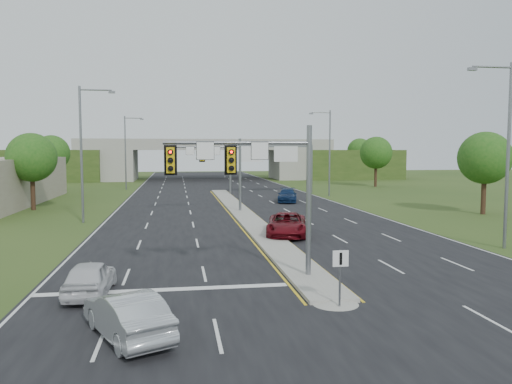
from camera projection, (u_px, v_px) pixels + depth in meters
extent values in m
plane|color=#2D4619|center=(308.00, 278.00, 22.96)|extent=(240.00, 240.00, 0.00)
cube|color=black|center=(229.00, 202.00, 57.41)|extent=(24.00, 160.00, 0.02)
cube|color=gray|center=(243.00, 214.00, 45.59)|extent=(2.00, 54.00, 0.16)
cone|color=gray|center=(335.00, 302.00, 19.01)|extent=(2.00, 2.00, 0.16)
cube|color=gold|center=(230.00, 215.00, 45.42)|extent=(0.12, 54.00, 0.01)
cube|color=gold|center=(255.00, 214.00, 45.77)|extent=(0.12, 54.00, 0.01)
cube|color=silver|center=(124.00, 203.00, 55.56)|extent=(0.12, 160.00, 0.01)
cube|color=silver|center=(328.00, 200.00, 59.25)|extent=(0.12, 160.00, 0.01)
cube|color=silver|center=(164.00, 290.00, 20.96)|extent=(10.50, 0.50, 0.01)
cylinder|color=slate|center=(309.00, 203.00, 22.67)|extent=(0.24, 0.24, 7.00)
cylinder|color=slate|center=(238.00, 143.00, 21.94)|extent=(6.50, 0.16, 0.16)
cube|color=gold|center=(231.00, 160.00, 21.70)|extent=(0.35, 0.25, 1.10)
cube|color=gold|center=(170.00, 160.00, 21.30)|extent=(0.35, 0.25, 1.10)
cube|color=black|center=(231.00, 160.00, 21.84)|extent=(0.55, 0.04, 1.30)
cube|color=black|center=(171.00, 160.00, 21.44)|extent=(0.55, 0.04, 1.30)
sphere|color=#FF0C05|center=(231.00, 152.00, 21.55)|extent=(0.20, 0.20, 0.20)
sphere|color=#FF0C05|center=(170.00, 152.00, 21.14)|extent=(0.20, 0.20, 0.20)
cube|color=white|center=(205.00, 151.00, 21.65)|extent=(0.75, 0.04, 0.75)
cube|color=white|center=(260.00, 151.00, 22.02)|extent=(0.75, 0.04, 0.75)
cylinder|color=slate|center=(240.00, 176.00, 47.28)|extent=(0.24, 0.24, 7.00)
cylinder|color=slate|center=(205.00, 147.00, 46.54)|extent=(6.50, 0.16, 0.16)
cube|color=gold|center=(202.00, 155.00, 46.31)|extent=(0.35, 0.25, 1.10)
cube|color=gold|center=(174.00, 155.00, 45.90)|extent=(0.35, 0.25, 1.10)
cube|color=black|center=(202.00, 155.00, 46.45)|extent=(0.55, 0.04, 1.30)
cube|color=black|center=(174.00, 155.00, 46.04)|extent=(0.55, 0.04, 1.30)
sphere|color=#FF0C05|center=(202.00, 151.00, 46.15)|extent=(0.20, 0.20, 0.20)
sphere|color=#FF0C05|center=(174.00, 151.00, 45.75)|extent=(0.20, 0.20, 0.20)
cube|color=white|center=(190.00, 151.00, 46.25)|extent=(0.75, 0.04, 0.75)
cube|color=white|center=(216.00, 151.00, 46.63)|extent=(0.75, 0.04, 0.75)
cylinder|color=slate|center=(340.00, 280.00, 18.44)|extent=(0.08, 0.08, 2.20)
cube|color=white|center=(341.00, 259.00, 18.32)|extent=(0.60, 0.04, 0.60)
cube|color=black|center=(341.00, 259.00, 18.29)|extent=(0.10, 0.02, 0.45)
cylinder|color=slate|center=(230.00, 170.00, 67.16)|extent=(0.28, 0.28, 6.60)
cylinder|color=slate|center=(312.00, 169.00, 68.93)|extent=(0.28, 0.28, 6.60)
cube|color=slate|center=(272.00, 146.00, 67.78)|extent=(11.50, 0.35, 0.35)
cube|color=#0B5019|center=(251.00, 154.00, 67.23)|extent=(3.20, 0.08, 2.00)
cube|color=#0B5019|center=(286.00, 154.00, 67.98)|extent=(3.20, 0.08, 2.00)
cube|color=silver|center=(251.00, 154.00, 67.18)|extent=(3.30, 0.03, 2.10)
cube|color=silver|center=(286.00, 154.00, 67.93)|extent=(3.30, 0.03, 2.10)
cube|color=gray|center=(120.00, 165.00, 98.80)|extent=(6.00, 12.00, 6.00)
cube|color=gray|center=(288.00, 164.00, 104.11)|extent=(6.00, 12.00, 6.00)
cube|color=#2D4619|center=(51.00, 165.00, 96.76)|extent=(20.00, 14.00, 6.00)
cube|color=#2D4619|center=(347.00, 164.00, 106.14)|extent=(20.00, 14.00, 6.00)
cube|color=gray|center=(206.00, 147.00, 101.15)|extent=(50.00, 12.00, 1.20)
cube|color=gray|center=(208.00, 141.00, 95.36)|extent=(50.00, 0.40, 0.90)
cube|color=gray|center=(204.00, 142.00, 106.77)|extent=(50.00, 0.40, 0.90)
cylinder|color=slate|center=(81.00, 155.00, 40.08)|extent=(0.20, 0.20, 11.00)
cylinder|color=slate|center=(96.00, 90.00, 39.84)|extent=(2.50, 0.12, 0.12)
cube|color=slate|center=(112.00, 92.00, 40.05)|extent=(0.50, 0.25, 0.18)
cylinder|color=slate|center=(125.00, 153.00, 74.53)|extent=(0.20, 0.20, 11.00)
cylinder|color=slate|center=(133.00, 118.00, 74.29)|extent=(2.50, 0.12, 0.12)
cube|color=slate|center=(142.00, 119.00, 74.50)|extent=(0.50, 0.25, 0.18)
cylinder|color=slate|center=(508.00, 157.00, 29.53)|extent=(0.20, 0.20, 11.00)
cylinder|color=slate|center=(492.00, 67.00, 28.91)|extent=(2.50, 0.12, 0.12)
cube|color=slate|center=(472.00, 69.00, 28.73)|extent=(0.50, 0.25, 0.18)
cylinder|color=slate|center=(330.00, 153.00, 63.98)|extent=(0.20, 0.20, 11.00)
cylinder|color=slate|center=(321.00, 112.00, 63.36)|extent=(2.50, 0.12, 0.12)
cube|color=slate|center=(311.00, 114.00, 63.17)|extent=(0.50, 0.25, 0.18)
cylinder|color=#382316|center=(33.00, 190.00, 49.20)|extent=(0.44, 0.44, 4.00)
sphere|color=#1C5015|center=(32.00, 157.00, 48.93)|extent=(4.80, 4.80, 4.80)
cylinder|color=#382316|center=(52.00, 176.00, 73.17)|extent=(0.44, 0.44, 4.25)
sphere|color=#1C5015|center=(52.00, 153.00, 72.89)|extent=(5.20, 5.20, 5.20)
cylinder|color=#382316|center=(484.00, 193.00, 45.92)|extent=(0.44, 0.44, 4.00)
sphere|color=#1C5015|center=(485.00, 158.00, 45.65)|extent=(4.80, 4.80, 4.80)
cylinder|color=#382316|center=(376.00, 174.00, 80.98)|extent=(0.44, 0.44, 4.25)
sphere|color=#1C5015|center=(376.00, 153.00, 80.70)|extent=(5.20, 5.20, 5.20)
cylinder|color=#382316|center=(29.00, 167.00, 109.36)|extent=(0.44, 0.44, 4.50)
sphere|color=#1C5015|center=(28.00, 151.00, 109.06)|extent=(6.00, 6.00, 6.00)
cylinder|color=#382316|center=(95.00, 167.00, 111.55)|extent=(0.44, 0.44, 4.25)
sphere|color=#1C5015|center=(95.00, 152.00, 111.27)|extent=(5.60, 5.60, 5.60)
cylinder|color=#382316|center=(304.00, 166.00, 119.05)|extent=(0.44, 0.44, 4.25)
sphere|color=#1C5015|center=(304.00, 152.00, 118.77)|extent=(5.60, 5.60, 5.60)
cylinder|color=#382316|center=(359.00, 166.00, 121.23)|extent=(0.44, 0.44, 4.50)
sphere|color=#1C5015|center=(360.00, 151.00, 120.93)|extent=(6.00, 6.00, 6.00)
imported|color=silver|center=(90.00, 278.00, 20.18)|extent=(1.80, 4.20, 1.42)
imported|color=#B6BABE|center=(127.00, 315.00, 15.56)|extent=(3.28, 4.67, 1.46)
imported|color=#5D0911|center=(287.00, 224.00, 34.24)|extent=(3.88, 6.11, 1.57)
imported|color=#0A1D41|center=(287.00, 195.00, 56.83)|extent=(3.24, 5.51, 1.50)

